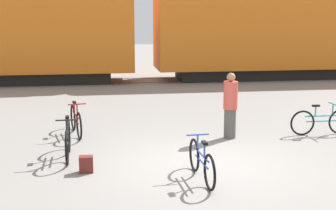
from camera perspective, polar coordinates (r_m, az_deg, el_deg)
The scene contains 10 objects.
ground_plane at distance 10.13m, azimuth 4.26°, elevation -7.26°, with size 80.00×80.00×0.00m, color gray.
freight_train at distance 22.43m, azimuth -2.90°, elevation 10.20°, with size 57.37×2.85×5.38m.
rail_near at distance 21.94m, azimuth -2.65°, elevation 2.76°, with size 69.37×0.07×0.01m, color #4C4238.
rail_far at distance 23.36m, azimuth -3.00°, elevation 3.26°, with size 69.37×0.07×0.01m, color #4C4238.
bicycle_teal at distance 13.10m, azimuth 18.22°, elevation -1.92°, with size 1.75×0.46×0.84m.
bicycle_maroon at distance 12.65m, azimuth -11.16°, elevation -1.91°, with size 0.48×1.75×0.90m.
bicycle_black at distance 10.65m, azimuth -12.12°, elevation -4.29°, with size 0.46×1.75×0.95m.
bicycle_blue at distance 9.11m, azimuth 4.11°, elevation -6.96°, with size 0.46×1.78×0.85m.
person_in_red at distance 12.11m, azimuth 7.61°, elevation -0.11°, with size 0.36×0.36×1.71m.
backpack at distance 9.73m, azimuth -9.94°, elevation -7.13°, with size 0.28×0.20×0.34m.
Camera 1 is at (-2.12, -9.38, 3.18)m, focal length 50.00 mm.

